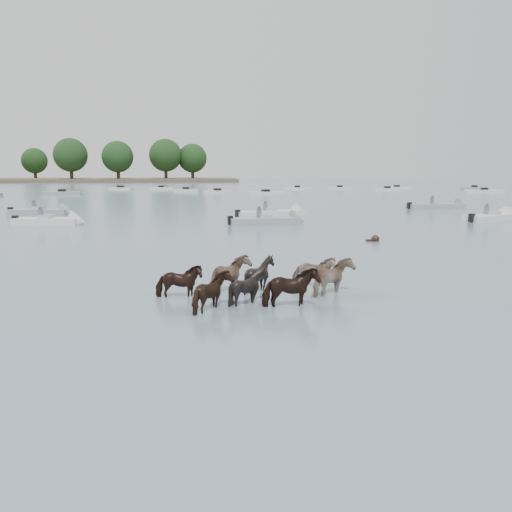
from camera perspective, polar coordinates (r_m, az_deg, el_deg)
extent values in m
plane|color=#4C5F6D|center=(14.28, 3.84, -6.15)|extent=(400.00, 400.00, 0.00)
imported|color=black|center=(15.97, -8.36, -3.01)|extent=(1.43, 0.66, 1.20)
imported|color=#A07E6C|center=(16.58, -2.67, -2.27)|extent=(1.46, 1.58, 1.31)
imported|color=black|center=(16.62, 0.40, -2.25)|extent=(1.23, 1.11, 1.29)
imported|color=#9F7F6B|center=(17.36, 6.28, -1.95)|extent=(1.54, 0.97, 1.21)
imported|color=black|center=(14.41, -4.61, -4.24)|extent=(1.23, 1.37, 1.23)
imported|color=black|center=(15.09, -0.81, -3.60)|extent=(1.28, 1.18, 1.22)
imported|color=black|center=(14.75, 3.72, -3.73)|extent=(1.63, 0.88, 1.32)
imported|color=gray|center=(16.31, 8.53, -2.57)|extent=(1.56, 1.65, 1.30)
sphere|color=black|center=(28.85, 12.82, 1.81)|extent=(0.44, 0.44, 0.44)
cube|color=black|center=(28.78, 12.35, 1.61)|extent=(0.50, 0.22, 0.18)
cube|color=silver|center=(39.21, -21.73, 3.45)|extent=(4.53, 2.10, 0.55)
cone|color=silver|center=(38.45, -18.70, 3.52)|extent=(1.08, 1.69, 1.60)
cube|color=#99ADB7|center=(39.18, -21.76, 3.96)|extent=(0.92, 1.21, 0.35)
cube|color=black|center=(40.05, -24.66, 3.59)|extent=(0.39, 0.39, 0.60)
cylinder|color=#595966|center=(39.27, -22.35, 4.23)|extent=(0.36, 0.36, 0.70)
sphere|color=#595966|center=(39.23, -22.39, 4.88)|extent=(0.24, 0.24, 0.24)
cube|color=gray|center=(36.70, 0.95, 3.76)|extent=(5.03, 2.14, 0.55)
cone|color=gray|center=(37.37, 4.59, 3.83)|extent=(1.08, 1.69, 1.60)
cube|color=#99ADB7|center=(36.67, 0.96, 4.30)|extent=(0.92, 1.20, 0.35)
cube|color=black|center=(36.17, -2.81, 3.90)|extent=(0.39, 0.39, 0.60)
cylinder|color=#595966|center=(36.60, 0.33, 4.61)|extent=(0.36, 0.36, 0.70)
sphere|color=#595966|center=(36.56, 0.33, 5.31)|extent=(0.24, 0.24, 0.24)
cube|color=silver|center=(42.93, 1.55, 4.58)|extent=(6.00, 3.42, 0.55)
cone|color=silver|center=(44.34, 4.89, 4.70)|extent=(1.38, 1.81, 1.60)
cube|color=#99ADB7|center=(42.90, 1.55, 5.05)|extent=(1.12, 1.32, 0.35)
cube|color=black|center=(41.66, -2.00, 4.64)|extent=(0.45, 0.45, 0.60)
cylinder|color=#595966|center=(42.83, 1.02, 5.31)|extent=(0.36, 0.36, 0.70)
sphere|color=#595966|center=(42.80, 1.02, 5.91)|extent=(0.24, 0.24, 0.24)
cube|color=silver|center=(43.22, 24.15, 3.79)|extent=(5.18, 3.80, 0.55)
cone|color=silver|center=(45.39, 25.79, 3.91)|extent=(1.55, 1.84, 1.60)
cube|color=#99ADB7|center=(43.19, 24.18, 4.25)|extent=(1.24, 1.37, 0.35)
cube|color=black|center=(41.07, 22.35, 3.87)|extent=(0.47, 0.47, 0.60)
cylinder|color=#595966|center=(42.97, 23.74, 4.53)|extent=(0.36, 0.36, 0.70)
sphere|color=#595966|center=(42.94, 23.78, 5.13)|extent=(0.24, 0.24, 0.24)
cube|color=gray|center=(54.47, 18.92, 5.11)|extent=(5.67, 1.98, 0.55)
cone|color=gray|center=(55.89, 21.42, 5.06)|extent=(1.01, 1.66, 1.60)
cube|color=#99ADB7|center=(54.45, 18.94, 5.47)|extent=(0.88, 1.17, 0.35)
cube|color=black|center=(53.14, 16.30, 5.30)|extent=(0.37, 0.37, 0.60)
cylinder|color=#595966|center=(54.26, 18.57, 5.69)|extent=(0.36, 0.36, 0.70)
sphere|color=#595966|center=(54.24, 18.60, 6.17)|extent=(0.24, 0.24, 0.24)
cube|color=gray|center=(48.06, -22.46, 4.39)|extent=(5.00, 2.17, 0.55)
cone|color=gray|center=(47.18, -19.74, 4.47)|extent=(1.09, 1.70, 1.60)
cube|color=#99ADB7|center=(48.03, -22.48, 4.81)|extent=(0.93, 1.21, 0.35)
cube|color=black|center=(49.03, -25.09, 4.48)|extent=(0.39, 0.39, 0.60)
cylinder|color=#595966|center=(48.13, -22.96, 5.02)|extent=(0.36, 0.36, 0.70)
sphere|color=#595966|center=(48.10, -22.99, 5.56)|extent=(0.24, 0.24, 0.24)
cube|color=gray|center=(83.75, -20.28, 6.39)|extent=(5.47, 1.60, 0.60)
cube|color=black|center=(83.73, -20.29, 6.65)|extent=(1.02, 1.02, 0.50)
cube|color=silver|center=(98.64, -14.46, 7.04)|extent=(4.57, 2.77, 0.60)
cube|color=black|center=(98.62, -14.47, 7.27)|extent=(1.26, 1.26, 0.50)
cube|color=silver|center=(97.95, -10.27, 7.18)|extent=(4.40, 2.26, 0.60)
cube|color=black|center=(97.94, -10.27, 7.40)|extent=(1.17, 1.17, 0.50)
cube|color=silver|center=(88.54, -7.59, 7.02)|extent=(4.23, 2.17, 0.60)
cube|color=black|center=(88.52, -7.59, 7.26)|extent=(1.16, 1.16, 0.50)
cube|color=silver|center=(82.61, -4.21, 6.91)|extent=(4.33, 2.76, 0.60)
cube|color=black|center=(82.59, -4.21, 7.17)|extent=(1.27, 1.27, 0.50)
cube|color=silver|center=(77.91, 1.06, 6.78)|extent=(5.91, 3.26, 0.60)
cube|color=black|center=(77.90, 1.06, 7.06)|extent=(1.27, 1.27, 0.50)
cube|color=silver|center=(96.32, 4.51, 7.26)|extent=(5.27, 2.51, 0.60)
cube|color=black|center=(96.31, 4.51, 7.49)|extent=(1.18, 1.18, 0.50)
cube|color=silver|center=(98.60, 9.06, 7.22)|extent=(4.51, 2.23, 0.60)
cube|color=black|center=(98.59, 9.07, 7.44)|extent=(1.16, 1.16, 0.50)
cube|color=silver|center=(95.08, 14.04, 6.98)|extent=(4.64, 1.92, 0.60)
cube|color=black|center=(95.07, 14.05, 7.21)|extent=(1.09, 1.09, 0.50)
cube|color=silver|center=(102.22, 15.01, 7.10)|extent=(4.78, 2.40, 0.60)
cube|color=black|center=(102.21, 15.02, 7.31)|extent=(1.18, 1.18, 0.50)
cube|color=silver|center=(92.54, 23.50, 6.43)|extent=(6.00, 3.19, 0.60)
cube|color=black|center=(92.53, 23.51, 6.66)|extent=(1.26, 1.26, 0.50)
cube|color=gray|center=(105.87, 22.60, 6.77)|extent=(5.07, 3.13, 0.60)
cube|color=black|center=(105.85, 22.61, 6.97)|extent=(1.29, 1.29, 0.50)
cylinder|color=#382619|center=(177.23, -22.81, 8.04)|extent=(1.00, 1.00, 3.48)
sphere|color=black|center=(177.23, -22.90, 9.50)|extent=(7.74, 7.74, 7.74)
cylinder|color=#382619|center=(160.33, -19.38, 8.31)|extent=(1.00, 1.00, 4.27)
sphere|color=black|center=(160.37, -19.49, 10.29)|extent=(9.49, 9.49, 9.49)
cylinder|color=#382619|center=(157.96, -14.71, 8.47)|extent=(1.00, 1.00, 4.02)
sphere|color=black|center=(157.98, -14.79, 10.38)|extent=(8.94, 8.94, 8.94)
cylinder|color=#382619|center=(159.72, -9.74, 8.70)|extent=(1.00, 1.00, 4.31)
sphere|color=black|center=(159.76, -9.80, 10.72)|extent=(9.58, 9.58, 9.58)
cylinder|color=#382619|center=(161.37, -6.88, 8.70)|extent=(1.00, 1.00, 3.87)
sphere|color=black|center=(161.39, -6.91, 10.49)|extent=(8.60, 8.60, 8.60)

